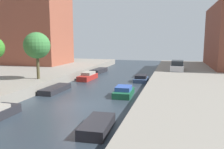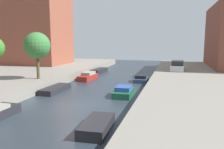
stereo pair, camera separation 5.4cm
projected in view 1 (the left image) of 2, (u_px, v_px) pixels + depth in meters
ground_plane at (74, 107)px, 17.69m from camera, size 84.00×84.00×0.00m
street_tree_3 at (37, 46)px, 24.12m from camera, size 2.84×2.84×5.06m
parked_car at (177, 66)px, 31.38m from camera, size 1.95×4.44×1.41m
moored_boat_left_3 at (55, 89)px, 22.90m from camera, size 1.52×4.22×0.52m
moored_boat_left_4 at (88, 76)px, 29.76m from camera, size 1.58×3.89×1.01m
moored_boat_left_5 at (99, 71)px, 36.11m from camera, size 1.72×4.31×0.65m
moored_boat_right_2 at (97, 126)px, 12.97m from camera, size 1.67×3.29×0.62m
moored_boat_right_3 at (124, 92)px, 21.13m from camera, size 1.70×3.26×0.94m
moored_boat_right_4 at (141, 79)px, 28.43m from camera, size 1.65×3.06×0.85m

